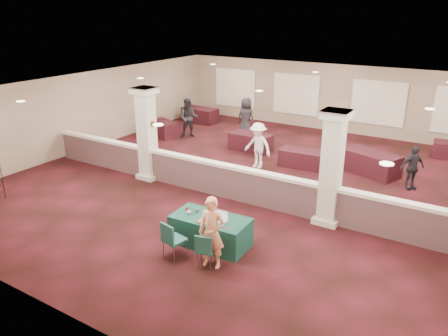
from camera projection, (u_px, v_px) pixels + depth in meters
The scene contains 31 objects.
ground at pixel (257, 184), 14.96m from camera, with size 16.00×16.00×0.00m, color #401017.
wall_back at pixel (335, 98), 20.80m from camera, with size 16.00×0.04×3.20m, color gray.
wall_front at pixel (57, 244), 8.01m from camera, with size 16.00×0.04×3.20m, color gray.
wall_left at pixel (89, 111), 18.34m from camera, with size 0.04×16.00×3.20m, color gray.
ceiling at pixel (259, 90), 13.85m from camera, with size 16.00×16.00×0.02m, color white.
partition_wall at pixel (235, 182), 13.57m from camera, with size 15.60×0.28×1.10m.
column_left at pixel (147, 133), 14.92m from camera, with size 0.72×0.72×3.20m.
column_right at pixel (332, 167), 11.72m from camera, with size 0.72×0.72×3.20m.
sconce_left at pixel (140, 122), 14.93m from camera, with size 0.12×0.12×0.18m.
sconce_right at pixel (153, 124), 14.65m from camera, with size 0.12×0.12×0.18m.
near_table at pixel (211, 231), 11.02m from camera, with size 1.96×0.98×0.75m, color #0E352B.
conf_chair_main at pixel (205, 248), 10.02m from camera, with size 0.52×0.52×0.84m.
conf_chair_side at pixel (172, 238), 10.34m from camera, with size 0.55×0.56×0.94m.
woman at pixel (212, 233), 9.92m from camera, with size 0.62×0.41×1.72m, color #FFA06E.
far_table_front_left at pixel (163, 129), 20.44m from camera, with size 1.66×0.83×0.67m, color black.
far_table_front_center at pixel (301, 158), 16.44m from camera, with size 1.60×0.80×0.65m, color black.
far_table_front_right at pixel (371, 163), 15.72m from camera, with size 1.97×0.99×0.80m, color black.
far_table_back_left at pixel (200, 115), 22.85m from camera, with size 1.83×0.92×0.74m, color black.
far_table_back_center at pixel (251, 142), 18.37m from camera, with size 1.75×0.88×0.71m, color black.
attendee_a at pixel (189, 118), 20.09m from camera, with size 0.86×0.48×1.79m, color black.
attendee_b at pixel (258, 145), 16.20m from camera, with size 1.10×0.50×1.72m, color silver.
attendee_c at pixel (412, 168), 14.30m from camera, with size 0.87×0.42×1.49m, color black.
attendee_d at pixel (246, 117), 20.11m from camera, with size 0.90×0.48×1.82m, color black.
laptop_base at pixel (220, 221), 10.70m from camera, with size 0.34×0.24×0.02m, color silver.
laptop_screen at pixel (222, 214), 10.76m from camera, with size 0.34×0.01×0.23m, color silver.
screen_glow at pixel (222, 215), 10.76m from camera, with size 0.31×0.00×0.20m, color silver.
knitting at pixel (207, 222), 10.65m from camera, with size 0.41×0.31×0.03m, color #C3551F.
yarn_cream at pixel (189, 212), 11.04m from camera, with size 0.11×0.11×0.11m, color beige.
yarn_red at pixel (187, 209), 11.24m from camera, with size 0.10×0.10×0.10m, color #5A121D.
yarn_grey at pixel (197, 210), 11.18m from camera, with size 0.11×0.11×0.11m, color #54555A.
scissors at pixel (228, 228), 10.34m from camera, with size 0.12×0.03×0.01m, color red.
Camera 1 is at (6.30, -12.39, 5.68)m, focal length 35.00 mm.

